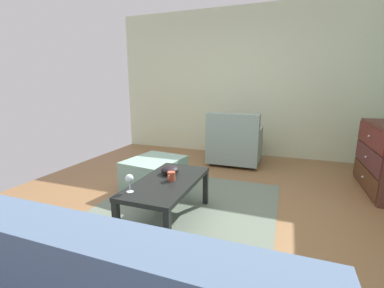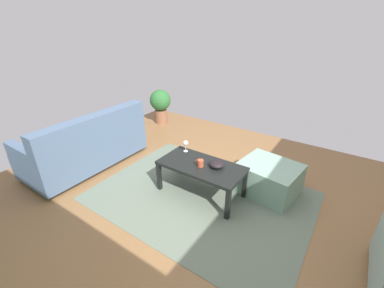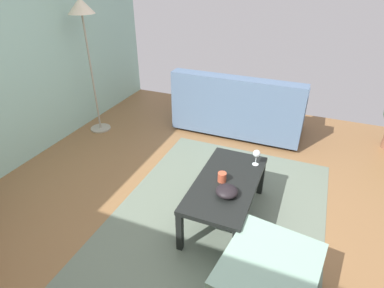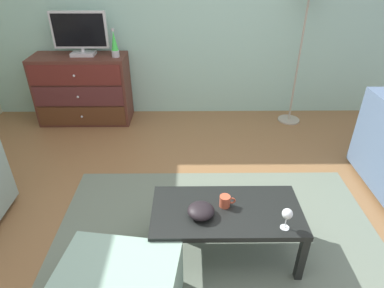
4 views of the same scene
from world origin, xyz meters
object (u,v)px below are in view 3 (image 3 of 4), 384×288
Objects in this scene: wine_glass at (257,154)px; bowl_decorative at (227,191)px; standing_lamp at (83,20)px; mug at (222,177)px; couch_large at (239,109)px; ottoman at (267,282)px; coffee_table at (226,186)px.

bowl_decorative is at bearing 167.45° from wine_glass.
bowl_decorative is at bearing -119.05° from standing_lamp.
standing_lamp reaches higher than mug.
couch_large reaches higher than wine_glass.
couch_large is at bearing 19.23° from ottoman.
coffee_table is at bearing -168.82° from couch_large.
wine_glass is 0.09× the size of couch_large.
standing_lamp reaches higher than coffee_table.
couch_large is at bearing 20.35° from wine_glass.
mug reaches higher than coffee_table.
wine_glass is 1.16m from ottoman.
couch_large is 2.46× the size of ottoman.
couch_large is 2.63m from ottoman.
couch_large reaches higher than coffee_table.
standing_lamp is at bearing 56.96° from ottoman.
coffee_table is 0.61× the size of couch_large.
wine_glass is at bearing -26.04° from coffee_table.
bowl_decorative is at bearing -168.29° from couch_large.
standing_lamp is at bearing 73.40° from wine_glass.
mug is (-0.37, 0.22, -0.07)m from wine_glass.
couch_large is 0.99× the size of standing_lamp.
standing_lamp is (0.71, 2.37, 0.94)m from wine_glass.
bowl_decorative is 0.73m from ottoman.
ottoman is (-2.48, -0.86, -0.13)m from couch_large.
couch_large is (1.42, 0.53, -0.21)m from wine_glass.
couch_large is (1.79, 0.31, -0.14)m from mug.
ottoman is at bearing -141.15° from mug.
wine_glass is 0.43m from mug.
bowl_decorative is 0.11× the size of couch_large.
coffee_table is 0.60× the size of standing_lamp.
mug is at bearing -116.53° from standing_lamp.
coffee_table is 0.21m from bowl_decorative.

